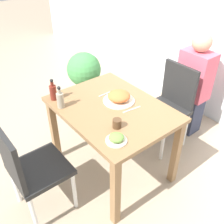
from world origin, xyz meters
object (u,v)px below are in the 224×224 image
(chair_far, at_px, (170,103))
(person_figure, at_px, (193,86))
(condiment_bottle, at_px, (60,99))
(potted_plant_left, at_px, (84,76))
(chair_near, at_px, (29,167))
(drink_cup, at_px, (117,123))
(sauce_bottle, at_px, (53,92))
(food_plate, at_px, (119,97))
(side_plate, at_px, (116,139))

(chair_far, height_order, person_figure, person_figure)
(chair_far, distance_m, person_figure, 0.37)
(condiment_bottle, distance_m, potted_plant_left, 1.08)
(chair_near, bearing_deg, chair_far, -92.56)
(drink_cup, xyz_separation_m, condiment_bottle, (-0.51, -0.20, 0.04))
(chair_far, distance_m, condiment_bottle, 1.16)
(drink_cup, xyz_separation_m, sauce_bottle, (-0.66, -0.18, 0.04))
(food_plate, relative_size, sauce_bottle, 1.38)
(chair_near, bearing_deg, potted_plant_left, -49.49)
(side_plate, relative_size, condiment_bottle, 0.78)
(drink_cup, relative_size, potted_plant_left, 0.09)
(chair_near, height_order, chair_far, same)
(chair_far, height_order, food_plate, chair_far)
(food_plate, height_order, person_figure, person_figure)
(side_plate, relative_size, sauce_bottle, 0.78)
(chair_far, distance_m, food_plate, 0.69)
(drink_cup, height_order, person_figure, person_figure)
(person_figure, bearing_deg, side_plate, -76.91)
(sauce_bottle, height_order, potted_plant_left, sauce_bottle)
(condiment_bottle, bearing_deg, chair_near, -61.06)
(food_plate, distance_m, sauce_bottle, 0.58)
(person_figure, bearing_deg, sauce_bottle, -108.31)
(drink_cup, distance_m, condiment_bottle, 0.55)
(condiment_bottle, bearing_deg, drink_cup, 21.05)
(sauce_bottle, xyz_separation_m, potted_plant_left, (-0.60, 0.70, -0.32))
(chair_near, relative_size, food_plate, 3.20)
(chair_far, height_order, drink_cup, chair_far)
(potted_plant_left, distance_m, person_figure, 1.29)
(side_plate, distance_m, person_figure, 1.39)
(condiment_bottle, bearing_deg, sauce_bottle, 174.70)
(drink_cup, bearing_deg, person_figure, 98.75)
(sauce_bottle, bearing_deg, person_figure, 71.69)
(sauce_bottle, distance_m, condiment_bottle, 0.15)
(chair_near, relative_size, condiment_bottle, 4.41)
(chair_far, xyz_separation_m, sauce_bottle, (-0.47, -1.06, 0.31))
(side_plate, distance_m, condiment_bottle, 0.64)
(sauce_bottle, bearing_deg, drink_cup, 15.42)
(drink_cup, bearing_deg, food_plate, 137.91)
(sauce_bottle, xyz_separation_m, person_figure, (0.47, 1.42, -0.23))
(potted_plant_left, relative_size, person_figure, 0.68)
(food_plate, xyz_separation_m, potted_plant_left, (-0.98, 0.28, -0.28))
(chair_far, bearing_deg, chair_near, -92.56)
(food_plate, distance_m, potted_plant_left, 1.06)
(food_plate, height_order, sauce_bottle, sauce_bottle)
(side_plate, xyz_separation_m, potted_plant_left, (-1.38, 0.63, -0.27))
(chair_far, height_order, potted_plant_left, chair_far)
(food_plate, distance_m, condiment_bottle, 0.50)
(side_plate, bearing_deg, person_figure, 103.09)
(food_plate, relative_size, side_plate, 1.77)
(side_plate, distance_m, sauce_bottle, 0.79)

